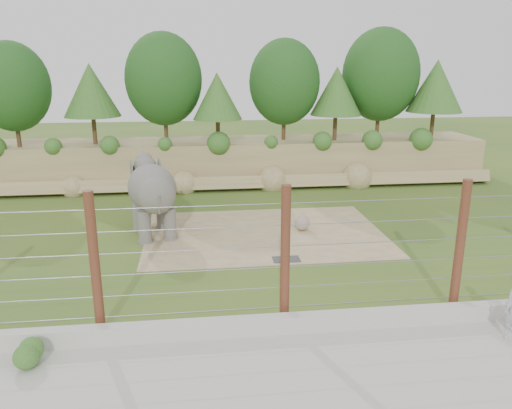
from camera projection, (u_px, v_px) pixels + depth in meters
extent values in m
plane|color=#3B5B22|center=(263.00, 261.00, 18.33)|extent=(90.00, 90.00, 0.00)
cube|color=olive|center=(234.00, 160.00, 30.37)|extent=(30.00, 4.00, 2.50)
cube|color=olive|center=(237.00, 184.00, 28.43)|extent=(30.00, 1.37, 1.07)
cylinder|color=#3F2B19|center=(18.00, 131.00, 27.43)|extent=(0.24, 0.24, 1.75)
sphere|color=#1C4618|center=(12.00, 87.00, 26.77)|extent=(4.00, 4.00, 4.00)
cylinder|color=#3F2B19|center=(94.00, 130.00, 28.40)|extent=(0.24, 0.24, 1.58)
sphere|color=#1C4618|center=(91.00, 92.00, 27.80)|extent=(3.60, 3.60, 3.60)
cylinder|color=#3F2B19|center=(166.00, 125.00, 29.29)|extent=(0.24, 0.24, 1.92)
sphere|color=#1C4618|center=(164.00, 79.00, 28.57)|extent=(4.40, 4.40, 4.40)
cylinder|color=#3F2B19|center=(218.00, 131.00, 28.57)|extent=(0.24, 0.24, 1.40)
sphere|color=#1C4618|center=(217.00, 97.00, 28.04)|extent=(3.20, 3.20, 3.20)
cylinder|color=#3F2B19|center=(284.00, 124.00, 29.93)|extent=(0.24, 0.24, 1.82)
sphere|color=#1C4618|center=(284.00, 82.00, 29.25)|extent=(4.16, 4.16, 4.16)
cylinder|color=#3F2B19|center=(335.00, 127.00, 29.75)|extent=(0.24, 0.24, 1.50)
sphere|color=#1C4618|center=(336.00, 93.00, 29.19)|extent=(3.44, 3.44, 3.44)
cylinder|color=#3F2B19|center=(378.00, 120.00, 30.99)|extent=(0.24, 0.24, 2.03)
sphere|color=#1C4618|center=(381.00, 75.00, 30.22)|extent=(4.64, 4.64, 4.64)
cylinder|color=#3F2B19|center=(432.00, 125.00, 30.24)|extent=(0.24, 0.24, 1.64)
sphere|color=#1C4618|center=(436.00, 88.00, 29.62)|extent=(3.76, 3.76, 3.76)
cube|color=#998159|center=(265.00, 233.00, 21.24)|extent=(10.00, 7.00, 0.02)
cube|color=#262628|center=(286.00, 259.00, 18.42)|extent=(1.00, 0.60, 0.03)
sphere|color=gray|center=(302.00, 223.00, 21.53)|extent=(0.67, 0.67, 0.67)
cube|color=beige|center=(287.00, 324.00, 13.49)|extent=(26.00, 0.35, 0.50)
cube|color=beige|center=(303.00, 376.00, 11.65)|extent=(26.00, 4.00, 0.01)
cylinder|color=#582317|center=(95.00, 265.00, 12.89)|extent=(0.26, 0.26, 4.00)
cylinder|color=#582317|center=(285.00, 257.00, 13.48)|extent=(0.26, 0.26, 4.00)
cylinder|color=#582317|center=(460.00, 248.00, 14.06)|extent=(0.26, 0.26, 4.00)
cylinder|color=gray|center=(284.00, 307.00, 13.90)|extent=(20.00, 0.02, 0.02)
cylinder|color=gray|center=(285.00, 287.00, 13.73)|extent=(20.00, 0.02, 0.02)
cylinder|color=gray|center=(285.00, 267.00, 13.56)|extent=(20.00, 0.02, 0.02)
cylinder|color=gray|center=(285.00, 246.00, 13.40)|extent=(20.00, 0.02, 0.02)
cylinder|color=gray|center=(286.00, 225.00, 13.23)|extent=(20.00, 0.02, 0.02)
cylinder|color=gray|center=(286.00, 203.00, 13.06)|extent=(20.00, 0.02, 0.02)
sphere|color=#2C631E|center=(30.00, 353.00, 11.94)|extent=(0.71, 0.71, 0.71)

